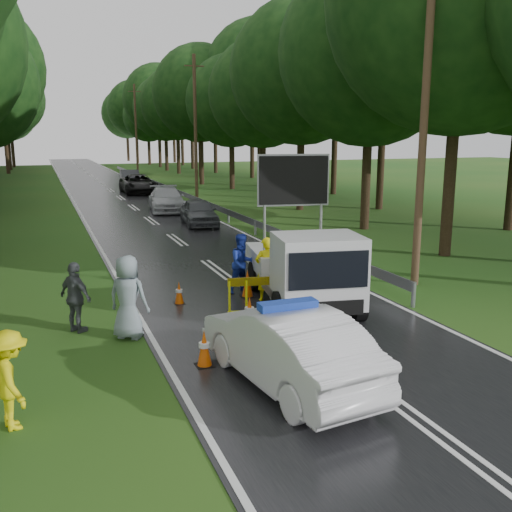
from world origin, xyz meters
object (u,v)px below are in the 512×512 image
police_sedan (287,347)px  work_truck (304,268)px  queue_car_second (167,199)px  queue_car_first (199,212)px  barrier (271,285)px  queue_car_third (138,184)px  officer (266,269)px  queue_car_fourth (130,178)px  civilian (243,264)px

police_sedan → work_truck: size_ratio=0.87×
queue_car_second → queue_car_first: bearing=-78.9°
barrier → queue_car_first: (2.05, 14.72, -0.05)m
police_sedan → queue_car_second: (3.09, 24.94, -0.02)m
barrier → queue_car_third: size_ratio=0.43×
officer → queue_car_fourth: officer is taller
work_truck → civilian: size_ratio=3.01×
queue_car_first → queue_car_fourth: bearing=95.5°
officer → barrier: bearing=78.7°
police_sedan → queue_car_second: bearing=-104.5°
work_truck → queue_car_first: bearing=95.7°
queue_car_third → work_truck: bearing=-91.6°
work_truck → civilian: 2.20m
barrier → civilian: 2.01m
officer → civilian: (-0.34, 1.00, -0.03)m
work_truck → queue_car_fourth: (1.09, 37.77, -0.34)m
queue_car_second → work_truck: bearing=-84.5°
police_sedan → queue_car_second: 25.13m
queue_car_second → queue_car_fourth: queue_car_fourth is taller
queue_car_first → officer: bearing=-91.9°
police_sedan → queue_car_first: size_ratio=1.17×
civilian → queue_car_fourth: bearing=76.4°
queue_car_second → queue_car_fourth: 17.14m
police_sedan → queue_car_first: 19.26m
work_truck → officer: work_truck is taller
work_truck → barrier: (-0.99, -0.09, -0.36)m
queue_car_second → civilian: bearing=-87.9°
officer → queue_car_first: (1.80, 13.72, -0.23)m
work_truck → officer: 1.18m
queue_car_second → queue_car_fourth: size_ratio=1.10×
civilian → queue_car_first: 12.90m
queue_car_second → officer: bearing=-86.7°
work_truck → queue_car_first: 14.68m
barrier → civilian: civilian is taller
queue_car_first → queue_car_fourth: queue_car_fourth is taller
civilian → queue_car_fourth: civilian is taller
police_sedan → queue_car_first: police_sedan is taller
police_sedan → officer: 5.48m
queue_car_second → queue_car_fourth: (0.41, 17.13, 0.02)m
officer → civilian: size_ratio=1.03×
barrier → queue_car_third: 31.91m
work_truck → queue_car_third: bearing=98.4°
officer → queue_car_third: (1.57, 30.85, -0.17)m
queue_car_first → queue_car_third: queue_car_third is taller
police_sedan → queue_car_third: (3.24, 36.07, 0.00)m
queue_car_first → queue_car_fourth: 23.13m
work_truck → queue_car_first: work_truck is taller
civilian → queue_car_second: size_ratio=0.36×
work_truck → civilian: bearing=129.2°
officer → queue_car_second: (1.41, 19.72, -0.19)m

